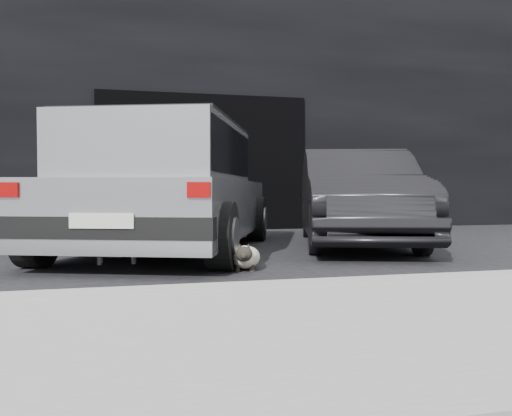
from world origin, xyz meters
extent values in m
plane|color=black|center=(0.00, 0.00, 0.00)|extent=(80.00, 80.00, 0.00)
cube|color=black|center=(1.00, 6.00, 2.50)|extent=(34.00, 4.00, 5.00)
cube|color=black|center=(1.00, 3.99, 1.30)|extent=(4.00, 0.10, 2.60)
cube|color=gray|center=(1.00, -2.60, 0.06)|extent=(18.00, 0.25, 0.12)
cube|color=gray|center=(1.00, -3.80, 0.06)|extent=(18.00, 2.20, 0.11)
cube|color=#A4A6A9|center=(0.04, 0.64, 0.55)|extent=(3.35, 4.77, 0.69)
cube|color=#A4A6A9|center=(-0.04, 0.43, 1.24)|extent=(2.62, 3.33, 0.69)
cube|color=black|center=(-0.04, 0.43, 1.24)|extent=(2.60, 3.23, 0.56)
cube|color=black|center=(-0.70, -1.33, 0.45)|extent=(1.91, 0.86, 0.20)
cube|color=black|center=(0.78, 2.62, 0.45)|extent=(1.91, 0.86, 0.20)
cube|color=silver|center=(-0.73, -1.42, 0.52)|extent=(0.55, 0.22, 0.13)
cube|color=#8C0707|center=(-1.53, -1.11, 0.78)|extent=(0.20, 0.10, 0.13)
cube|color=#8C0707|center=(0.08, -1.71, 0.78)|extent=(0.20, 0.10, 0.13)
cube|color=black|center=(-0.04, 0.43, 1.61)|extent=(2.52, 3.05, 0.03)
cylinder|color=black|center=(-1.40, -0.49, 0.34)|extent=(0.47, 0.72, 0.67)
cylinder|color=slate|center=(-1.52, -0.45, 0.34)|extent=(0.15, 0.35, 0.37)
cylinder|color=black|center=(0.38, -1.16, 0.34)|extent=(0.47, 0.72, 0.67)
cylinder|color=slate|center=(0.51, -1.21, 0.34)|extent=(0.15, 0.35, 0.37)
cylinder|color=black|center=(-0.32, 2.39, 0.34)|extent=(0.47, 0.72, 0.67)
cylinder|color=slate|center=(-0.45, 2.44, 0.34)|extent=(0.15, 0.35, 0.37)
cylinder|color=black|center=(1.46, 1.73, 0.34)|extent=(0.47, 0.72, 0.67)
cylinder|color=slate|center=(1.59, 1.68, 0.34)|extent=(0.15, 0.35, 0.37)
imported|color=black|center=(2.67, 0.76, 0.68)|extent=(2.61, 4.38, 1.36)
ellipsoid|color=beige|center=(0.63, -1.12, 0.12)|extent=(0.43, 0.61, 0.22)
ellipsoid|color=beige|center=(0.59, -1.25, 0.15)|extent=(0.30, 0.30, 0.20)
ellipsoid|color=black|center=(0.55, -1.39, 0.18)|extent=(0.19, 0.18, 0.14)
sphere|color=black|center=(0.53, -1.45, 0.18)|extent=(0.06, 0.06, 0.06)
cone|color=black|center=(0.59, -1.38, 0.25)|extent=(0.07, 0.08, 0.07)
cone|color=black|center=(0.52, -1.36, 0.25)|extent=(0.07, 0.08, 0.07)
cylinder|color=black|center=(0.65, -1.29, 0.03)|extent=(0.05, 0.05, 0.07)
cylinder|color=black|center=(0.52, -1.25, 0.03)|extent=(0.05, 0.05, 0.07)
cylinder|color=black|center=(0.75, -0.98, 0.03)|extent=(0.05, 0.05, 0.07)
cylinder|color=black|center=(0.61, -0.94, 0.03)|extent=(0.05, 0.05, 0.07)
cylinder|color=black|center=(0.72, -0.82, 0.08)|extent=(0.06, 0.31, 0.09)
ellipsoid|color=white|center=(-0.60, -0.38, 0.19)|extent=(0.60, 0.32, 0.25)
ellipsoid|color=white|center=(-0.46, -0.38, 0.21)|extent=(0.27, 0.27, 0.21)
ellipsoid|color=silver|center=(-0.30, -0.39, 0.30)|extent=(0.15, 0.17, 0.15)
sphere|color=silver|center=(-0.24, -0.39, 0.29)|extent=(0.07, 0.07, 0.07)
cone|color=silver|center=(-0.32, -0.34, 0.37)|extent=(0.07, 0.06, 0.08)
cone|color=silver|center=(-0.32, -0.43, 0.37)|extent=(0.07, 0.06, 0.08)
cylinder|color=silver|center=(-0.43, -0.31, 0.07)|extent=(0.05, 0.05, 0.15)
cylinder|color=silver|center=(-0.43, -0.46, 0.07)|extent=(0.05, 0.05, 0.15)
cylinder|color=silver|center=(-0.77, -0.29, 0.07)|extent=(0.05, 0.05, 0.15)
cylinder|color=silver|center=(-0.78, -0.44, 0.07)|extent=(0.05, 0.05, 0.15)
cylinder|color=silver|center=(-0.92, -0.36, 0.13)|extent=(0.32, 0.14, 0.10)
ellipsoid|color=gray|center=(-0.71, -0.40, 0.21)|extent=(0.22, 0.17, 0.11)
camera|label=1|loc=(-0.58, -6.30, 0.79)|focal=38.00mm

